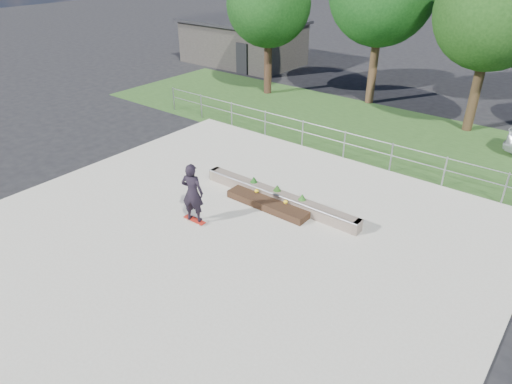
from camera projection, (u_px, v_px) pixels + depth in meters
ground at (219, 242)px, 13.49m from camera, size 120.00×120.00×0.00m
grass_verge at (380, 134)px, 21.05m from camera, size 30.00×8.00×0.02m
concrete_slab at (219, 241)px, 13.47m from camera, size 15.00×15.00×0.06m
fence at (345, 141)px, 18.28m from camera, size 20.06×0.06×1.20m
building at (243, 41)px, 32.74m from camera, size 8.40×5.40×3.00m
tree_far_left at (269, 4)px, 24.44m from camera, size 4.55×4.55×7.15m
tree_mid_right at (494, 12)px, 18.98m from camera, size 4.90×4.90×7.70m
grind_ledge at (279, 198)px, 15.28m from camera, size 6.00×0.44×0.43m
planter_bed at (273, 198)px, 15.26m from camera, size 3.00×1.20×0.61m
skateboarder at (192, 193)px, 13.84m from camera, size 0.81×0.67×2.00m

